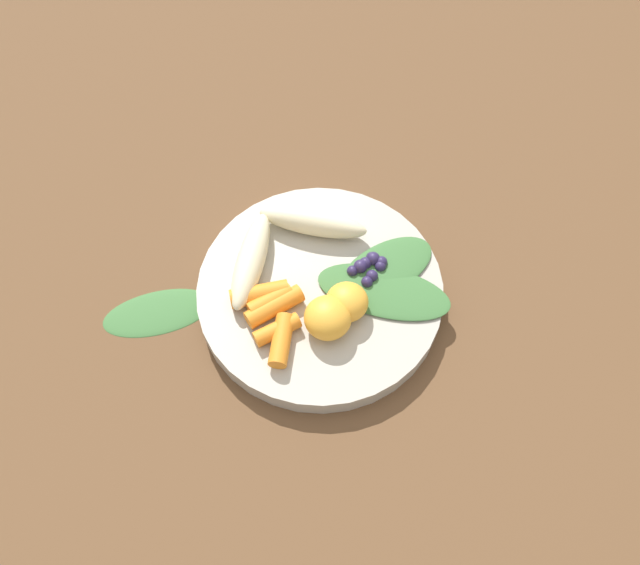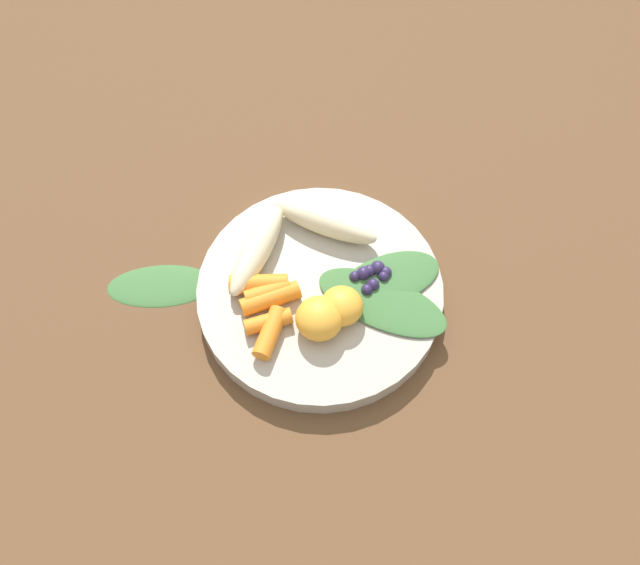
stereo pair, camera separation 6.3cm
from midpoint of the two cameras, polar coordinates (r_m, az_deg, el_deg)
name	(u,v)px [view 2 (the right image)]	position (r m, az deg, el deg)	size (l,w,h in m)	color
ground_plane	(320,298)	(0.72, 2.51, -1.49)	(2.40, 2.40, 0.00)	brown
bowl	(320,293)	(0.71, 2.54, -1.06)	(0.25, 0.25, 0.02)	#B2AD9E
banana_peeled_left	(257,250)	(0.71, -2.72, 2.53)	(0.12, 0.03, 0.03)	beige
banana_peeled_right	(325,222)	(0.73, 2.95, 4.87)	(0.12, 0.03, 0.03)	beige
orange_segment_near	(345,304)	(0.68, 4.78, -2.00)	(0.04, 0.04, 0.03)	#F4A833
orange_segment_far	(319,318)	(0.66, 2.66, -3.22)	(0.05, 0.05, 0.04)	#F4A833
carrot_front	(259,284)	(0.69, -2.53, -0.34)	(0.02, 0.02, 0.06)	orange
carrot_mid_left	(268,293)	(0.69, -1.73, -1.10)	(0.02, 0.02, 0.05)	orange
carrot_mid_right	(270,299)	(0.68, -1.51, -1.57)	(0.02, 0.02, 0.06)	orange
carrot_rear	(268,322)	(0.67, -1.65, -3.50)	(0.02, 0.02, 0.05)	orange
carrot_small	(270,333)	(0.67, -1.47, -4.43)	(0.02, 0.02, 0.05)	orange
blueberry_pile	(373,275)	(0.70, 6.95, 0.44)	(0.04, 0.03, 0.01)	#2D234C
kale_leaf_left	(382,302)	(0.70, 7.77, -1.83)	(0.14, 0.06, 0.01)	#3D7038
kale_leaf_right	(390,278)	(0.71, 8.38, 0.14)	(0.11, 0.06, 0.01)	#3D7038
kale_leaf_stray	(161,285)	(0.74, -10.74, -0.40)	(0.11, 0.05, 0.01)	#3D7038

